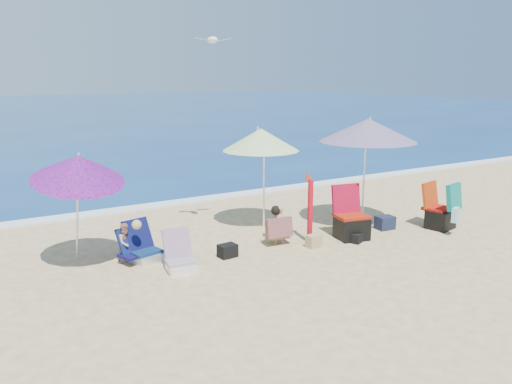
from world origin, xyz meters
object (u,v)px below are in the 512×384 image
person_left (128,242)px  seagull (212,40)px  camp_chair_left (351,223)px  camp_chair_right (442,212)px  person_center (278,226)px  umbrella_turquoise (368,130)px  chair_navy (145,250)px  chair_rainbow (180,260)px  furled_umbrella (310,204)px  umbrella_blue (78,168)px  umbrella_striped (261,140)px

person_left → seagull: 4.10m
camp_chair_left → seagull: size_ratio=1.40×
camp_chair_right → person_center: (-3.59, 0.93, 0.01)m
umbrella_turquoise → chair_navy: size_ratio=3.19×
chair_rainbow → furled_umbrella: bearing=2.1°
seagull → camp_chair_right: bearing=-24.8°
camp_chair_left → seagull: seagull is taller
umbrella_blue → chair_rainbow: umbrella_blue is taller
chair_navy → seagull: seagull is taller
camp_chair_left → person_center: camp_chair_left is taller
camp_chair_left → chair_rainbow: bearing=177.9°
person_center → umbrella_striped: bearing=74.0°
camp_chair_left → person_center: (-1.48, 0.43, 0.06)m
camp_chair_right → person_left: camp_chair_right is taller
umbrella_blue → camp_chair_left: bearing=-13.0°
umbrella_striped → chair_rainbow: size_ratio=3.26×
umbrella_striped → person_left: 3.59m
umbrella_blue → furled_umbrella: 4.34m
chair_rainbow → camp_chair_right: size_ratio=0.65×
camp_chair_left → camp_chair_right: camp_chair_left is taller
umbrella_blue → chair_rainbow: bearing=-37.1°
umbrella_turquoise → camp_chair_left: size_ratio=2.22×
furled_umbrella → person_center: bearing=162.4°
camp_chair_left → person_center: 1.54m
furled_umbrella → person_left: 3.53m
camp_chair_right → umbrella_striped: bearing=146.5°
furled_umbrella → umbrella_blue: bearing=167.5°
camp_chair_right → person_center: 3.71m
chair_navy → umbrella_striped: bearing=14.6°
umbrella_turquoise → chair_rainbow: 4.94m
umbrella_striped → chair_navy: 3.45m
seagull → umbrella_striped: bearing=5.8°
umbrella_blue → chair_navy: umbrella_blue is taller
chair_navy → person_center: person_center is taller
umbrella_turquoise → person_left: 5.47m
umbrella_striped → chair_rainbow: 3.42m
furled_umbrella → camp_chair_right: furled_umbrella is taller
furled_umbrella → person_left: bearing=167.7°
camp_chair_right → umbrella_turquoise: bearing=139.4°
umbrella_striped → camp_chair_right: (3.24, -2.15, -1.54)m
umbrella_turquoise → umbrella_blue: (-5.88, 0.59, -0.37)m
camp_chair_left → seagull: 4.51m
chair_navy → umbrella_blue: bearing=165.3°
umbrella_turquoise → furled_umbrella: bearing=-169.5°
umbrella_turquoise → seagull: seagull is taller
chair_navy → camp_chair_right: camp_chair_right is taller
chair_navy → chair_rainbow: bearing=-64.4°
furled_umbrella → person_center: size_ratio=1.79×
chair_navy → umbrella_turquoise: bearing=-3.9°
umbrella_turquoise → chair_rainbow: umbrella_turquoise is taller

